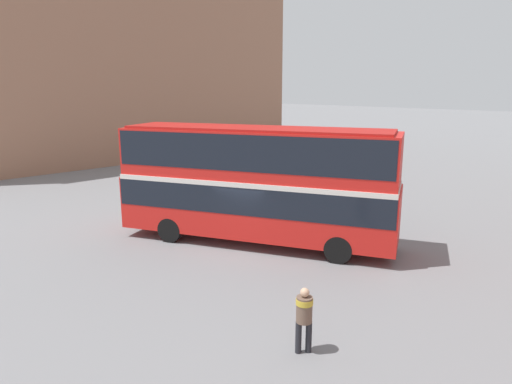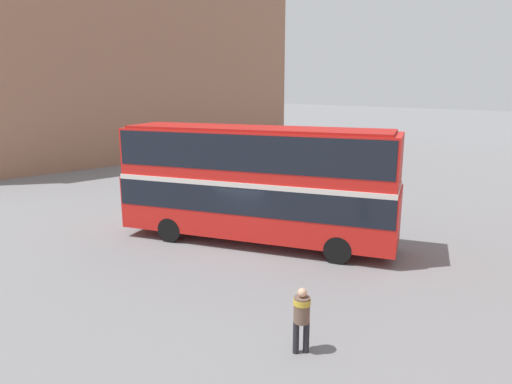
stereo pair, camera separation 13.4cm
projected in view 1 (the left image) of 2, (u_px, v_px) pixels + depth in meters
The scene contains 5 objects.
ground_plane at pixel (247, 245), 18.51m from camera, with size 240.00×240.00×0.00m, color slate.
building_row_left at pixel (123, 65), 40.98m from camera, with size 9.50×32.35×16.38m.
double_decker_bus at pixel (256, 178), 18.31m from camera, with size 11.17×7.39×4.74m.
pedestrian_foreground at pixel (304, 313), 10.84m from camera, with size 0.57×0.57×1.68m.
parked_car_kerb_near at pixel (219, 168), 31.51m from camera, with size 4.82×2.21×1.59m.
Camera 1 is at (13.01, -11.78, 6.28)m, focal length 32.00 mm.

